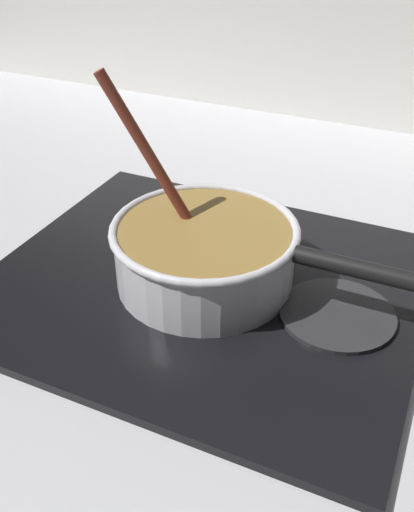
{
  "coord_description": "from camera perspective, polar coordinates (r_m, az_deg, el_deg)",
  "views": [
    {
      "loc": [
        0.26,
        -0.46,
        0.47
      ],
      "look_at": [
        0.0,
        0.11,
        0.05
      ],
      "focal_mm": 40.81,
      "sensor_mm": 36.0,
      "label": 1
    }
  ],
  "objects": [
    {
      "name": "burner_ring",
      "position": [
        0.77,
        0.0,
        -2.21
      ],
      "size": [
        0.2,
        0.2,
        0.01
      ],
      "primitive_type": "torus",
      "color": "#592D0C",
      "rests_on": "hob_plate"
    },
    {
      "name": "hob_plate",
      "position": [
        0.78,
        0.0,
        -2.81
      ],
      "size": [
        0.56,
        0.48,
        0.01
      ],
      "primitive_type": "cube",
      "color": "black",
      "rests_on": "ground"
    },
    {
      "name": "ground",
      "position": [
        0.72,
        -3.85,
        -9.06
      ],
      "size": [
        2.4,
        1.6,
        0.04
      ],
      "primitive_type": "cube",
      "color": "#B7B7BC"
    },
    {
      "name": "cooking_pan",
      "position": [
        0.75,
        0.09,
        0.34
      ],
      "size": [
        0.42,
        0.24,
        0.27
      ],
      "color": "silver",
      "rests_on": "hob_plate"
    },
    {
      "name": "spare_burner",
      "position": [
        0.73,
        12.63,
        -5.58
      ],
      "size": [
        0.14,
        0.14,
        0.01
      ],
      "primitive_type": "cylinder",
      "color": "#262628",
      "rests_on": "hob_plate"
    }
  ]
}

